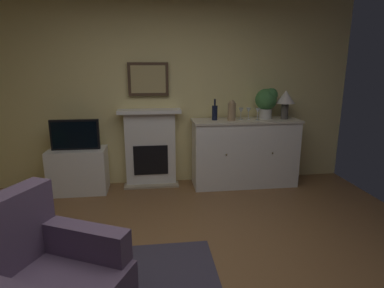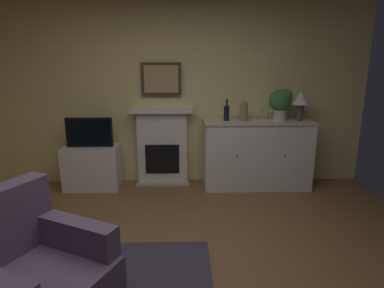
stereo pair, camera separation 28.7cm
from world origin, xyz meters
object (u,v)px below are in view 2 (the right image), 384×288
at_px(fireplace_unit, 163,147).
at_px(table_lamp, 301,100).
at_px(sideboard_cabinet, 257,154).
at_px(wine_bottle, 227,113).
at_px(wine_glass_center, 262,112).
at_px(tv_set, 89,132).
at_px(vase_decorative, 244,111).
at_px(wine_glass_right, 271,112).
at_px(potted_plant_small, 281,101).
at_px(wine_glass_left, 254,112).
at_px(armchair, 30,276).
at_px(framed_picture, 161,79).
at_px(tv_cabinet, 93,167).

bearing_deg(fireplace_unit, table_lamp, -5.36).
distance_m(sideboard_cabinet, wine_bottle, 0.73).
bearing_deg(wine_glass_center, sideboard_cabinet, -157.47).
xyz_separation_m(fireplace_unit, tv_set, (-0.98, -0.19, 0.26)).
distance_m(table_lamp, vase_decorative, 0.79).
height_order(wine_glass_right, potted_plant_small, potted_plant_small).
relative_size(wine_bottle, tv_set, 0.47).
relative_size(wine_bottle, wine_glass_center, 1.76).
relative_size(wine_glass_left, tv_set, 0.27).
relative_size(wine_glass_left, potted_plant_small, 0.38).
height_order(sideboard_cabinet, table_lamp, table_lamp).
relative_size(wine_glass_right, potted_plant_small, 0.38).
bearing_deg(tv_set, vase_decorative, -1.15).
distance_m(sideboard_cabinet, armchair, 3.18).
height_order(table_lamp, wine_glass_center, table_lamp).
bearing_deg(potted_plant_small, tv_set, -178.83).
bearing_deg(sideboard_cabinet, wine_glass_left, 172.53).
distance_m(table_lamp, tv_set, 2.90).
bearing_deg(armchair, tv_set, 96.84).
distance_m(framed_picture, armchair, 2.99).
bearing_deg(potted_plant_small, table_lamp, -10.11).
bearing_deg(tv_set, wine_bottle, 1.13).
bearing_deg(wine_glass_left, vase_decorative, -157.86).
xyz_separation_m(wine_glass_right, potted_plant_small, (0.16, 0.09, 0.13)).
height_order(framed_picture, wine_bottle, framed_picture).
height_order(sideboard_cabinet, tv_cabinet, sideboard_cabinet).
bearing_deg(sideboard_cabinet, armchair, -129.21).
height_order(table_lamp, tv_set, table_lamp).
relative_size(wine_glass_left, tv_cabinet, 0.22).
xyz_separation_m(wine_glass_right, armchair, (-2.16, -2.42, -0.69)).
bearing_deg(wine_glass_right, wine_glass_center, 150.42).
height_order(sideboard_cabinet, armchair, sideboard_cabinet).
bearing_deg(wine_glass_center, table_lamp, -1.68).
relative_size(sideboard_cabinet, potted_plant_small, 3.48).
distance_m(wine_glass_left, armchair, 3.22).
relative_size(fireplace_unit, vase_decorative, 3.91).
bearing_deg(wine_bottle, wine_glass_right, -7.36).
relative_size(fireplace_unit, wine_glass_center, 6.67).
relative_size(tv_cabinet, potted_plant_small, 1.74).
xyz_separation_m(wine_glass_center, vase_decorative, (-0.26, -0.07, 0.02)).
distance_m(wine_bottle, wine_glass_right, 0.59).
distance_m(wine_glass_center, wine_glass_right, 0.13).
height_order(fireplace_unit, armchair, fireplace_unit).
relative_size(table_lamp, wine_bottle, 1.38).
distance_m(framed_picture, sideboard_cabinet, 1.70).
bearing_deg(sideboard_cabinet, wine_bottle, 176.29).
relative_size(wine_bottle, tv_cabinet, 0.39).
relative_size(wine_glass_right, tv_set, 0.27).
bearing_deg(wine_bottle, vase_decorative, -19.66).
distance_m(wine_glass_left, tv_cabinet, 2.36).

